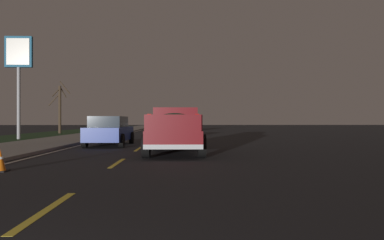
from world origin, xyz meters
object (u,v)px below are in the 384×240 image
at_px(sedan_blue, 110,131).
at_px(traffic_cone_near, 0,161).
at_px(gas_price_sign, 19,62).
at_px(pickup_truck, 175,129).
at_px(bare_tree_far, 60,107).
at_px(sedan_silver, 178,125).

distance_m(sedan_blue, traffic_cone_near, 9.47).
bearing_deg(gas_price_sign, pickup_truck, -133.81).
bearing_deg(bare_tree_far, sedan_blue, -153.92).
distance_m(pickup_truck, gas_price_sign, 16.29).
xyz_separation_m(pickup_truck, sedan_silver, (28.12, 0.20, -0.20)).
distance_m(sedan_silver, traffic_cone_near, 33.56).
bearing_deg(gas_price_sign, sedan_silver, -32.68).
height_order(bare_tree_far, traffic_cone_near, bare_tree_far).
bearing_deg(gas_price_sign, bare_tree_far, 4.76).
bearing_deg(traffic_cone_near, sedan_blue, -5.62).
distance_m(sedan_silver, bare_tree_far, 13.62).
distance_m(bare_tree_far, traffic_cone_near, 28.33).
distance_m(pickup_truck, sedan_silver, 28.12).
distance_m(pickup_truck, traffic_cone_near, 6.86).
height_order(pickup_truck, bare_tree_far, bare_tree_far).
relative_size(sedan_blue, traffic_cone_near, 7.64).
bearing_deg(sedan_silver, traffic_cone_near, 172.70).
xyz_separation_m(sedan_silver, bare_tree_far, (-6.13, 12.02, 1.87)).
height_order(sedan_silver, traffic_cone_near, sedan_silver).
relative_size(pickup_truck, traffic_cone_near, 9.37).
bearing_deg(sedan_blue, pickup_truck, -140.23).
bearing_deg(sedan_blue, bare_tree_far, 26.08).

